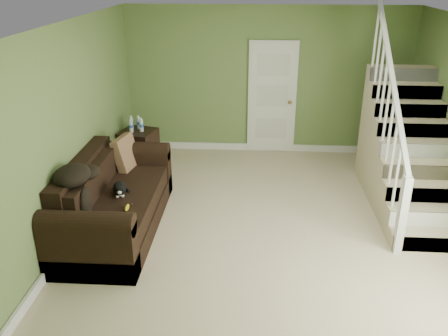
# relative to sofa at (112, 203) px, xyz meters

# --- Properties ---
(floor) EXTENTS (5.00, 5.50, 0.01)m
(floor) POSITION_rel_sofa_xyz_m (2.02, 0.27, -0.36)
(floor) COLOR tan
(floor) RESTS_ON ground
(ceiling) EXTENTS (5.00, 5.50, 0.01)m
(ceiling) POSITION_rel_sofa_xyz_m (2.02, 0.27, 2.24)
(ceiling) COLOR white
(ceiling) RESTS_ON wall_back
(wall_back) EXTENTS (5.00, 0.04, 2.60)m
(wall_back) POSITION_rel_sofa_xyz_m (2.02, 3.02, 0.94)
(wall_back) COLOR olive
(wall_back) RESTS_ON floor
(wall_front) EXTENTS (5.00, 0.04, 2.60)m
(wall_front) POSITION_rel_sofa_xyz_m (2.02, -2.48, 0.94)
(wall_front) COLOR olive
(wall_front) RESTS_ON floor
(wall_left) EXTENTS (0.04, 5.50, 2.60)m
(wall_left) POSITION_rel_sofa_xyz_m (-0.48, 0.27, 0.94)
(wall_left) COLOR olive
(wall_left) RESTS_ON floor
(baseboard_back) EXTENTS (5.00, 0.04, 0.12)m
(baseboard_back) POSITION_rel_sofa_xyz_m (2.02, 2.99, -0.30)
(baseboard_back) COLOR white
(baseboard_back) RESTS_ON floor
(baseboard_left) EXTENTS (0.04, 5.50, 0.12)m
(baseboard_left) POSITION_rel_sofa_xyz_m (-0.45, 0.27, -0.30)
(baseboard_left) COLOR white
(baseboard_left) RESTS_ON floor
(door) EXTENTS (0.86, 0.12, 2.02)m
(door) POSITION_rel_sofa_xyz_m (2.12, 2.98, 0.64)
(door) COLOR white
(door) RESTS_ON floor
(staircase) EXTENTS (1.00, 2.51, 2.82)m
(staircase) POSITION_rel_sofa_xyz_m (4.02, 1.24, 0.28)
(staircase) COLOR tan
(staircase) RESTS_ON floor
(sofa) EXTENTS (1.04, 2.41, 0.95)m
(sofa) POSITION_rel_sofa_xyz_m (0.00, 0.00, 0.00)
(sofa) COLOR black
(sofa) RESTS_ON floor
(side_table) EXTENTS (0.65, 0.65, 0.88)m
(side_table) POSITION_rel_sofa_xyz_m (-0.13, 2.08, -0.03)
(side_table) COLOR black
(side_table) RESTS_ON floor
(cat) EXTENTS (0.28, 0.45, 0.22)m
(cat) POSITION_rel_sofa_xyz_m (0.12, -0.05, 0.24)
(cat) COLOR black
(cat) RESTS_ON sofa
(banana) EXTENTS (0.06, 0.17, 0.05)m
(banana) POSITION_rel_sofa_xyz_m (0.32, -0.42, 0.18)
(banana) COLOR gold
(banana) RESTS_ON sofa
(throw_pillow) EXTENTS (0.32, 0.52, 0.50)m
(throw_pillow) POSITION_rel_sofa_xyz_m (-0.02, 0.86, 0.36)
(throw_pillow) COLOR #543321
(throw_pillow) RESTS_ON sofa
(throw_blanket) EXTENTS (0.50, 0.60, 0.22)m
(throw_blanket) POSITION_rel_sofa_xyz_m (-0.26, -0.52, 0.62)
(throw_blanket) COLOR black
(throw_blanket) RESTS_ON sofa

